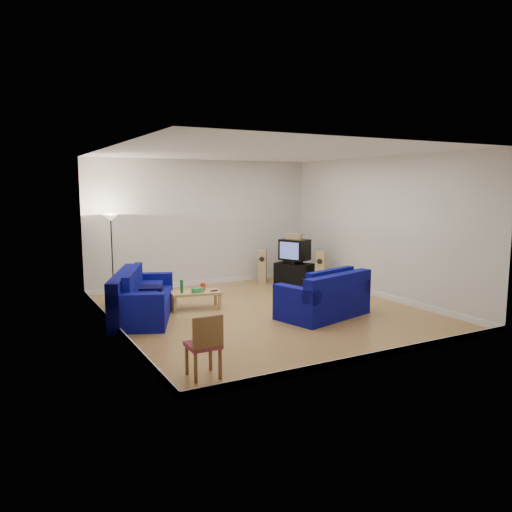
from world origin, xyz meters
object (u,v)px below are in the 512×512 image
coffee_table (196,294)px  tv_stand (294,274)px  sofa_loveseat (325,300)px  sofa_three_seat (140,301)px  television (295,250)px

coffee_table → tv_stand: size_ratio=1.19×
sofa_loveseat → sofa_three_seat: bearing=137.2°
coffee_table → television: (3.18, 1.16, 0.61)m
tv_stand → television: 0.64m
sofa_three_seat → television: television is taller
sofa_three_seat → coffee_table: size_ratio=2.28×
sofa_three_seat → coffee_table: bearing=117.7°
sofa_three_seat → tv_stand: size_ratio=2.70×
coffee_table → television: television is taller
sofa_three_seat → tv_stand: sofa_three_seat is taller
coffee_table → tv_stand: tv_stand is taller
sofa_loveseat → coffee_table: (-1.99, 1.80, -0.02)m
sofa_loveseat → tv_stand: sofa_loveseat is taller
coffee_table → television: size_ratio=1.32×
sofa_three_seat → sofa_loveseat: sofa_loveseat is taller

